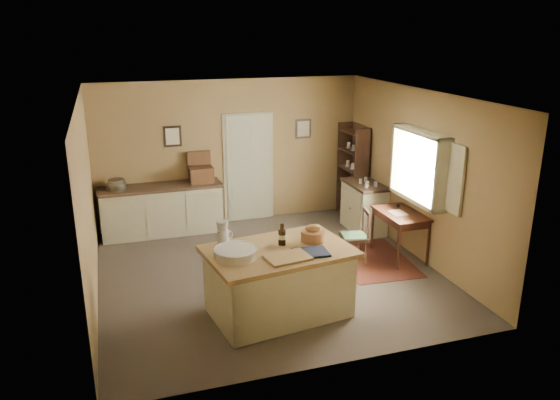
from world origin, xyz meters
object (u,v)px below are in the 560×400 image
at_px(work_island, 278,280).
at_px(right_cabinet, 364,206).
at_px(desk_chair, 354,237).
at_px(writing_desk, 401,218).
at_px(sideboard, 162,208).
at_px(shelving_unit, 355,172).

distance_m(work_island, right_cabinet, 3.45).
relative_size(work_island, desk_chair, 2.26).
bearing_deg(desk_chair, writing_desk, 10.67).
height_order(work_island, desk_chair, work_island).
distance_m(sideboard, right_cabinet, 3.67).
relative_size(work_island, writing_desk, 2.03).
bearing_deg(work_island, desk_chair, 27.36).
height_order(work_island, right_cabinet, work_island).
height_order(sideboard, right_cabinet, sideboard).
distance_m(right_cabinet, shelving_unit, 0.90).
relative_size(work_island, sideboard, 0.91).
distance_m(writing_desk, desk_chair, 0.84).
height_order(writing_desk, desk_chair, desk_chair).
bearing_deg(shelving_unit, right_cabinet, -101.05).
distance_m(desk_chair, shelving_unit, 2.31).
height_order(desk_chair, right_cabinet, right_cabinet).
bearing_deg(work_island, shelving_unit, 42.93).
bearing_deg(sideboard, writing_desk, -32.56).
bearing_deg(writing_desk, work_island, -154.67).
xyz_separation_m(sideboard, desk_chair, (2.73, -2.25, -0.05)).
xyz_separation_m(sideboard, right_cabinet, (3.54, -0.96, -0.02)).
bearing_deg(desk_chair, work_island, -132.56).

